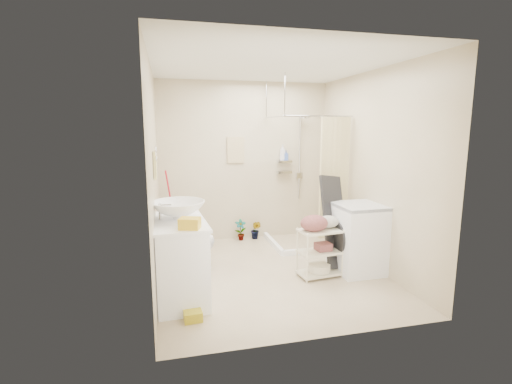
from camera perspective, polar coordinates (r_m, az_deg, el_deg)
floor at (r=4.95m, az=2.14°, el=-12.19°), size 3.20×3.20×0.00m
ceiling at (r=4.65m, az=2.36°, el=19.03°), size 2.80×3.20×0.04m
wall_back at (r=6.17m, az=-1.78°, el=4.65°), size 2.80×0.04×2.60m
wall_front at (r=3.13m, az=10.18°, el=-0.55°), size 2.80×0.04×2.60m
wall_left at (r=4.46m, az=-15.37°, el=2.31°), size 0.04×3.20×2.60m
wall_right at (r=5.18m, az=17.35°, el=3.22°), size 0.04×3.20×2.60m
vanity at (r=4.18m, az=-11.69°, el=-10.15°), size 0.62×1.04×0.88m
sink at (r=4.09m, az=-11.87°, el=-2.73°), size 0.60×0.60×0.20m
counter_basket at (r=3.68m, az=-10.17°, el=-4.77°), size 0.24×0.21×0.11m
floor_basket at (r=3.84m, az=-9.67°, el=-18.06°), size 0.27×0.21×0.14m
toilet at (r=5.03m, az=-10.62°, el=-7.49°), size 0.76×0.47×0.75m
mop at (r=5.97m, az=-13.21°, el=-2.50°), size 0.12×0.12×1.21m
potted_plant_a at (r=6.21m, az=-2.39°, el=-5.85°), size 0.19×0.14×0.36m
potted_plant_b at (r=6.29m, az=-0.03°, el=-5.85°), size 0.22×0.21×0.31m
hanging_towel at (r=6.11m, az=-3.14°, el=6.47°), size 0.28×0.03×0.42m
towel_ring at (r=4.24m, az=-15.28°, el=4.26°), size 0.04×0.22×0.34m
tp_holder at (r=4.61m, az=-14.53°, el=-4.75°), size 0.08×0.12×0.14m
shower at (r=5.91m, az=7.42°, el=1.91°), size 1.10×1.10×2.10m
shampoo_bottle_a at (r=6.25m, az=4.11°, el=6.10°), size 0.13×0.13×0.26m
shampoo_bottle_b at (r=6.26m, az=4.64°, el=5.65°), size 0.10×0.10×0.17m
washing_machine at (r=5.03m, az=15.55°, el=-6.81°), size 0.62×0.64×0.89m
laundry_rack at (r=4.77m, az=9.80°, el=-8.54°), size 0.56×0.37×0.73m
ironing_board at (r=5.01m, az=11.94°, el=-4.44°), size 0.38×0.23×1.28m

